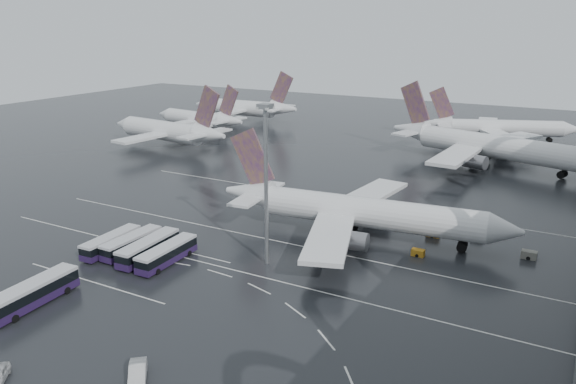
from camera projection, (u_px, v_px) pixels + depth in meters
The scene contains 23 objects.
ground at pixel (283, 276), 87.15m from camera, with size 420.00×420.00×0.00m, color black.
lane_marking_near at pixel (277, 281), 85.48m from camera, with size 120.00×0.25×0.01m, color silver.
lane_marking_mid at pixel (318, 250), 97.18m from camera, with size 120.00×0.25×0.01m, color silver.
lane_marking_far at pixel (375, 205), 120.57m from camera, with size 120.00×0.25×0.01m, color silver.
bus_bay_line_south at pixel (94, 282), 84.97m from camera, with size 28.00×0.25×0.01m, color silver.
bus_bay_line_north at pixel (165, 247), 98.34m from camera, with size 28.00×0.25×0.01m, color silver.
airliner_main at pixel (356, 212), 101.92m from camera, with size 55.26×48.17×18.70m.
airliner_gate_b at pixel (486, 146), 153.29m from camera, with size 60.57×53.69×21.32m.
airliner_gate_c at pixel (498, 128), 183.67m from camera, with size 47.91×43.70×17.67m.
jet_remote_west at pixel (169, 132), 173.26m from camera, with size 47.35×38.20×20.60m.
jet_remote_mid at pixel (200, 119), 199.47m from camera, with size 40.73×32.88×17.72m.
jet_remote_far at pixel (246, 108), 220.71m from camera, with size 46.27×37.21×20.24m.
bus_row_near_a at pixel (111, 242), 95.96m from camera, with size 3.31×12.23×2.98m.
bus_row_near_b at pixel (132, 243), 95.64m from camera, with size 2.99×12.26×3.01m.
bus_row_near_c at pixel (148, 248), 93.20m from camera, with size 3.71×13.31×3.24m.
bus_row_near_d at pixel (167, 254), 91.15m from camera, with size 3.36×12.74×3.11m.
bus_row_far_b at pixel (33, 293), 77.59m from camera, with size 4.03×14.04×3.41m.
van_curve_c at pixel (138, 373), 61.57m from camera, with size 1.84×5.27×1.74m, color silver.
floodlight_mast at pixel (266, 166), 86.91m from camera, with size 2.00×2.00×26.05m.
gse_cart_belly_a at pixel (418, 253), 94.41m from camera, with size 2.13×1.26×1.16m, color #B17417.
gse_cart_belly_b at pixel (477, 236), 101.94m from camera, with size 2.13×1.26×1.16m, color slate.
gse_cart_belly_d at pixel (529, 255), 93.34m from camera, with size 2.46×1.45×1.34m, color slate.
gse_cart_belly_e at pixel (433, 233), 102.90m from camera, with size 2.36×1.39×1.29m, color #B17417.
Camera 1 is at (39.40, -69.16, 37.83)m, focal length 35.00 mm.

